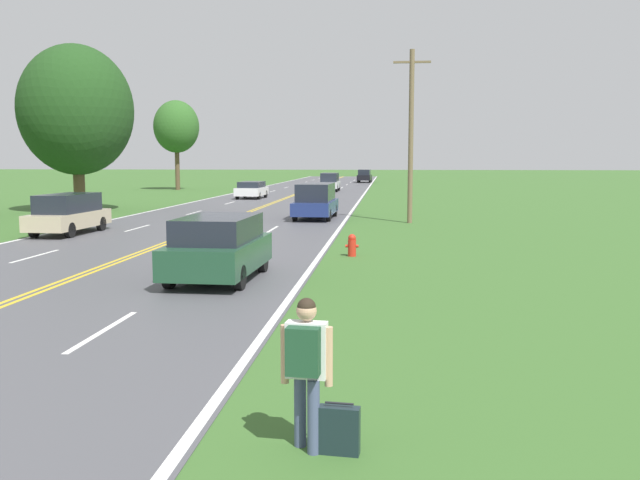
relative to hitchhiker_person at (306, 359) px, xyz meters
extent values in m
cube|color=white|center=(-4.29, 4.68, -1.01)|extent=(0.12, 3.00, 0.00)
cube|color=white|center=(-4.29, 13.68, -1.01)|extent=(0.12, 3.00, 0.00)
cube|color=white|center=(-4.29, 22.68, -1.01)|extent=(0.12, 3.00, 0.00)
cube|color=white|center=(-4.29, 31.68, -1.01)|extent=(0.12, 3.00, 0.00)
cube|color=white|center=(-4.29, 40.68, -1.01)|extent=(0.12, 3.00, 0.00)
cube|color=white|center=(-4.29, 49.68, -1.01)|extent=(0.12, 3.00, 0.00)
cube|color=white|center=(-4.29, 58.68, -1.01)|extent=(0.12, 3.00, 0.00)
cube|color=white|center=(-4.29, 67.68, -1.01)|extent=(0.12, 3.00, 0.00)
cube|color=white|center=(-4.29, 76.68, -1.01)|extent=(0.12, 3.00, 0.00)
cube|color=white|center=(-4.29, 85.68, -1.01)|extent=(0.12, 3.00, 0.00)
cube|color=white|center=(-4.29, 94.68, -1.01)|extent=(0.12, 3.00, 0.00)
cube|color=white|center=(-4.29, 103.68, -1.01)|extent=(0.12, 3.00, 0.00)
cube|color=white|center=(-10.48, 13.68, -1.01)|extent=(0.12, 3.00, 0.00)
cube|color=white|center=(-10.48, 22.68, -1.01)|extent=(0.12, 3.00, 0.00)
cube|color=white|center=(-10.48, 31.68, -1.01)|extent=(0.12, 3.00, 0.00)
cube|color=white|center=(-10.48, 40.68, -1.01)|extent=(0.12, 3.00, 0.00)
cube|color=white|center=(-10.48, 49.68, -1.01)|extent=(0.12, 3.00, 0.00)
cube|color=white|center=(-10.48, 58.68, -1.01)|extent=(0.12, 3.00, 0.00)
cube|color=white|center=(-10.48, 67.68, -1.01)|extent=(0.12, 3.00, 0.00)
cube|color=white|center=(-10.48, 76.68, -1.01)|extent=(0.12, 3.00, 0.00)
cube|color=white|center=(-10.48, 85.68, -1.01)|extent=(0.12, 3.00, 0.00)
cube|color=white|center=(-10.48, 94.68, -1.01)|extent=(0.12, 3.00, 0.00)
cube|color=white|center=(-10.48, 103.68, -1.01)|extent=(0.12, 3.00, 0.00)
cylinder|color=#475175|center=(-0.08, 0.13, -0.62)|extent=(0.13, 0.13, 0.81)
cylinder|color=#475175|center=(0.09, -0.05, -0.62)|extent=(0.13, 0.13, 0.81)
cube|color=white|center=(0.00, 0.04, 0.09)|extent=(0.45, 0.22, 0.60)
sphere|color=tan|center=(0.00, 0.04, 0.51)|extent=(0.22, 0.22, 0.22)
sphere|color=#2D2319|center=(0.00, 0.04, 0.55)|extent=(0.20, 0.20, 0.20)
cylinder|color=tan|center=(-0.24, 0.06, 0.03)|extent=(0.09, 0.09, 0.64)
cylinder|color=tan|center=(0.24, 0.02, 0.03)|extent=(0.09, 0.09, 0.64)
cube|color=#1E472D|center=(-0.01, -0.14, 0.12)|extent=(0.36, 0.20, 0.51)
cube|color=#19282D|center=(0.36, -0.03, -0.76)|extent=(0.45, 0.19, 0.52)
cylinder|color=black|center=(0.36, -0.03, -0.46)|extent=(0.31, 0.05, 0.02)
cylinder|color=red|center=(-0.31, 14.75, -0.75)|extent=(0.27, 0.27, 0.54)
sphere|color=red|center=(-0.31, 14.75, -0.42)|extent=(0.25, 0.25, 0.25)
cylinder|color=red|center=(-0.13, 14.75, -0.69)|extent=(0.08, 0.09, 0.09)
cylinder|color=red|center=(-0.48, 14.75, -0.69)|extent=(0.08, 0.09, 0.09)
cylinder|color=brown|center=(1.90, 26.61, 3.16)|extent=(0.24, 0.24, 8.36)
cube|color=brown|center=(1.90, 26.61, 6.74)|extent=(1.80, 0.12, 0.10)
cylinder|color=brown|center=(-20.73, 60.94, 1.22)|extent=(0.46, 0.46, 4.47)
ellipsoid|color=#2D5B23|center=(-20.73, 60.94, 5.41)|extent=(4.60, 4.60, 5.29)
cylinder|color=brown|center=(-17.49, 31.81, 0.57)|extent=(0.66, 0.66, 3.18)
ellipsoid|color=#1E4219|center=(-17.49, 31.81, 4.97)|extent=(6.62, 6.62, 7.61)
cylinder|color=black|center=(-2.67, 8.78, -0.71)|extent=(0.22, 0.62, 0.61)
cylinder|color=black|center=(-4.42, 8.82, -0.71)|extent=(0.22, 0.62, 0.61)
cylinder|color=black|center=(-2.61, 11.42, -0.71)|extent=(0.22, 0.62, 0.61)
cylinder|color=black|center=(-4.35, 11.46, -0.71)|extent=(0.22, 0.62, 0.61)
cube|color=#1E472D|center=(-3.51, 10.12, -0.37)|extent=(2.06, 4.31, 0.75)
cube|color=#1E232D|center=(-3.51, 10.12, 0.32)|extent=(1.79, 3.03, 0.64)
cylinder|color=black|center=(-13.20, 21.54, -0.71)|extent=(0.22, 0.63, 0.63)
cylinder|color=black|center=(-11.68, 21.50, -0.71)|extent=(0.22, 0.63, 0.63)
cylinder|color=black|center=(-13.26, 18.74, -0.71)|extent=(0.22, 0.63, 0.63)
cylinder|color=black|center=(-11.75, 18.70, -0.71)|extent=(0.22, 0.63, 0.63)
cube|color=#C1B28E|center=(-12.47, 20.12, -0.42)|extent=(1.83, 4.56, 0.64)
cube|color=#1E232D|center=(-12.47, 20.12, 0.28)|extent=(1.59, 3.20, 0.76)
cylinder|color=black|center=(-2.14, 26.88, -0.70)|extent=(0.22, 0.65, 0.65)
cylinder|color=black|center=(-3.85, 26.93, -0.70)|extent=(0.22, 0.65, 0.65)
cylinder|color=black|center=(-2.06, 29.91, -0.70)|extent=(0.22, 0.65, 0.65)
cylinder|color=black|center=(-3.78, 29.96, -0.70)|extent=(0.22, 0.65, 0.65)
cube|color=navy|center=(-2.96, 28.42, -0.40)|extent=(2.04, 4.94, 0.66)
cube|color=#1E232D|center=(-2.96, 28.42, 0.39)|extent=(1.78, 3.46, 0.91)
cylinder|color=black|center=(-10.86, 47.63, -0.71)|extent=(0.22, 0.62, 0.61)
cylinder|color=black|center=(-9.14, 47.58, -0.71)|extent=(0.22, 0.62, 0.61)
cylinder|color=black|center=(-10.93, 45.14, -0.71)|extent=(0.22, 0.62, 0.61)
cylinder|color=black|center=(-9.22, 45.09, -0.71)|extent=(0.22, 0.62, 0.61)
cube|color=white|center=(-10.04, 46.36, -0.44)|extent=(2.04, 4.08, 0.61)
cube|color=#1E232D|center=(-10.04, 46.36, 0.10)|extent=(1.77, 2.86, 0.46)
cylinder|color=black|center=(-4.09, 57.65, -0.65)|extent=(0.20, 0.75, 0.75)
cylinder|color=black|center=(-5.66, 57.65, -0.65)|extent=(0.20, 0.75, 0.75)
cylinder|color=black|center=(-4.10, 60.54, -0.65)|extent=(0.20, 0.75, 0.75)
cylinder|color=black|center=(-5.67, 60.54, -0.65)|extent=(0.20, 0.75, 0.75)
cube|color=silver|center=(-4.88, 59.09, -0.38)|extent=(1.78, 4.67, 0.61)
cube|color=#1E232D|center=(-4.88, 59.09, 0.35)|extent=(1.56, 3.27, 0.84)
cylinder|color=black|center=(-1.67, 83.49, -0.63)|extent=(0.23, 0.78, 0.77)
cylinder|color=black|center=(-3.23, 83.55, -0.63)|extent=(0.23, 0.78, 0.77)
cylinder|color=black|center=(-1.57, 86.35, -0.63)|extent=(0.23, 0.78, 0.77)
cylinder|color=black|center=(-3.13, 86.40, -0.63)|extent=(0.23, 0.78, 0.77)
cube|color=black|center=(-2.40, 84.95, -0.33)|extent=(1.92, 4.66, 0.68)
cube|color=#1E232D|center=(-2.40, 84.95, 0.37)|extent=(1.66, 3.28, 0.72)
camera|label=1|loc=(0.85, -6.90, 2.09)|focal=38.00mm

